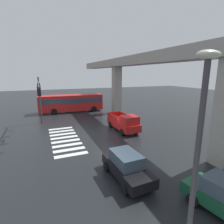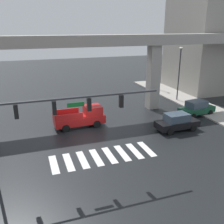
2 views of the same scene
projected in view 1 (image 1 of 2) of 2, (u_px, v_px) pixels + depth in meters
name	position (u px, v px, depth m)	size (l,w,h in m)	color
ground_plane	(107.00, 134.00, 19.89)	(120.00, 120.00, 0.00)	black
crosswalk_stripes	(65.00, 139.00, 18.16)	(8.25, 2.80, 0.01)	silver
elevated_overpass	(151.00, 65.00, 20.26)	(50.99, 2.06, 8.94)	#9E9991
pickup_truck	(124.00, 123.00, 20.57)	(5.16, 2.22, 2.08)	red
city_bus	(71.00, 102.00, 30.84)	(3.12, 10.89, 2.99)	red
sedan_black	(127.00, 166.00, 11.31)	(4.36, 2.08, 1.72)	black
traffic_signal_mast	(39.00, 91.00, 19.87)	(10.89, 0.32, 6.20)	#38383D
street_lamp_near_corner	(198.00, 151.00, 4.88)	(0.44, 0.70, 7.24)	#38383D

